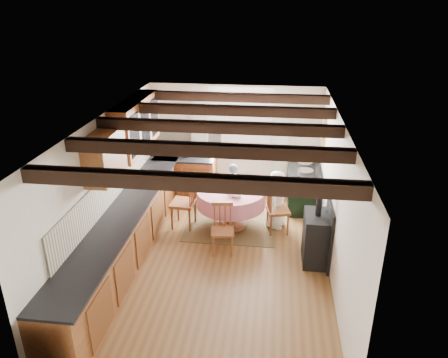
# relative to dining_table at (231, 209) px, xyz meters

# --- Properties ---
(floor) EXTENTS (3.60, 5.50, 0.00)m
(floor) POSITION_rel_dining_table_xyz_m (-0.08, -1.18, -0.38)
(floor) COLOR brown
(floor) RESTS_ON ground
(ceiling) EXTENTS (3.60, 5.50, 0.00)m
(ceiling) POSITION_rel_dining_table_xyz_m (-0.08, -1.18, 2.02)
(ceiling) COLOR white
(ceiling) RESTS_ON ground
(wall_back) EXTENTS (3.60, 0.00, 2.40)m
(wall_back) POSITION_rel_dining_table_xyz_m (-0.08, 1.57, 0.82)
(wall_back) COLOR silver
(wall_back) RESTS_ON ground
(wall_front) EXTENTS (3.60, 0.00, 2.40)m
(wall_front) POSITION_rel_dining_table_xyz_m (-0.08, -3.93, 0.82)
(wall_front) COLOR silver
(wall_front) RESTS_ON ground
(wall_left) EXTENTS (0.00, 5.50, 2.40)m
(wall_left) POSITION_rel_dining_table_xyz_m (-1.88, -1.18, 0.82)
(wall_left) COLOR silver
(wall_left) RESTS_ON ground
(wall_right) EXTENTS (0.00, 5.50, 2.40)m
(wall_right) POSITION_rel_dining_table_xyz_m (1.72, -1.18, 0.82)
(wall_right) COLOR silver
(wall_right) RESTS_ON ground
(beam_a) EXTENTS (3.60, 0.16, 0.16)m
(beam_a) POSITION_rel_dining_table_xyz_m (-0.08, -3.18, 1.93)
(beam_a) COLOR black
(beam_a) RESTS_ON ceiling
(beam_b) EXTENTS (3.60, 0.16, 0.16)m
(beam_b) POSITION_rel_dining_table_xyz_m (-0.08, -2.18, 1.93)
(beam_b) COLOR black
(beam_b) RESTS_ON ceiling
(beam_c) EXTENTS (3.60, 0.16, 0.16)m
(beam_c) POSITION_rel_dining_table_xyz_m (-0.08, -1.18, 1.93)
(beam_c) COLOR black
(beam_c) RESTS_ON ceiling
(beam_d) EXTENTS (3.60, 0.16, 0.16)m
(beam_d) POSITION_rel_dining_table_xyz_m (-0.08, -0.18, 1.93)
(beam_d) COLOR black
(beam_d) RESTS_ON ceiling
(beam_e) EXTENTS (3.60, 0.16, 0.16)m
(beam_e) POSITION_rel_dining_table_xyz_m (-0.08, 0.82, 1.93)
(beam_e) COLOR black
(beam_e) RESTS_ON ceiling
(splash_left) EXTENTS (0.02, 4.50, 0.55)m
(splash_left) POSITION_rel_dining_table_xyz_m (-1.86, -0.88, 0.82)
(splash_left) COLOR beige
(splash_left) RESTS_ON wall_left
(splash_back) EXTENTS (1.40, 0.02, 0.55)m
(splash_back) POSITION_rel_dining_table_xyz_m (-1.08, 1.55, 0.82)
(splash_back) COLOR beige
(splash_back) RESTS_ON wall_back
(base_cabinet_left) EXTENTS (0.60, 5.30, 0.88)m
(base_cabinet_left) POSITION_rel_dining_table_xyz_m (-1.58, -1.18, 0.06)
(base_cabinet_left) COLOR #955830
(base_cabinet_left) RESTS_ON floor
(base_cabinet_back) EXTENTS (1.30, 0.60, 0.88)m
(base_cabinet_back) POSITION_rel_dining_table_xyz_m (-1.13, 1.27, 0.06)
(base_cabinet_back) COLOR #955830
(base_cabinet_back) RESTS_ON floor
(worktop_left) EXTENTS (0.64, 5.30, 0.04)m
(worktop_left) POSITION_rel_dining_table_xyz_m (-1.56, -1.18, 0.52)
(worktop_left) COLOR black
(worktop_left) RESTS_ON base_cabinet_left
(worktop_back) EXTENTS (1.30, 0.64, 0.04)m
(worktop_back) POSITION_rel_dining_table_xyz_m (-1.13, 1.25, 0.52)
(worktop_back) COLOR black
(worktop_back) RESTS_ON base_cabinet_back
(wall_cabinet_glass) EXTENTS (0.34, 1.80, 0.90)m
(wall_cabinet_glass) POSITION_rel_dining_table_xyz_m (-1.71, 0.02, 1.57)
(wall_cabinet_glass) COLOR #955830
(wall_cabinet_glass) RESTS_ON wall_left
(wall_cabinet_solid) EXTENTS (0.34, 0.90, 0.70)m
(wall_cabinet_solid) POSITION_rel_dining_table_xyz_m (-1.71, -1.48, 1.52)
(wall_cabinet_solid) COLOR #955830
(wall_cabinet_solid) RESTS_ON wall_left
(window_frame) EXTENTS (1.34, 0.03, 1.54)m
(window_frame) POSITION_rel_dining_table_xyz_m (0.02, 1.55, 1.22)
(window_frame) COLOR white
(window_frame) RESTS_ON wall_back
(window_pane) EXTENTS (1.20, 0.01, 1.40)m
(window_pane) POSITION_rel_dining_table_xyz_m (0.02, 1.56, 1.22)
(window_pane) COLOR white
(window_pane) RESTS_ON wall_back
(curtain_left) EXTENTS (0.35, 0.10, 2.10)m
(curtain_left) POSITION_rel_dining_table_xyz_m (-0.83, 1.47, 0.72)
(curtain_left) COLOR silver
(curtain_left) RESTS_ON wall_back
(curtain_right) EXTENTS (0.35, 0.10, 2.10)m
(curtain_right) POSITION_rel_dining_table_xyz_m (0.87, 1.47, 0.72)
(curtain_right) COLOR silver
(curtain_right) RESTS_ON wall_back
(curtain_rod) EXTENTS (2.00, 0.03, 0.03)m
(curtain_rod) POSITION_rel_dining_table_xyz_m (0.02, 1.47, 1.82)
(curtain_rod) COLOR black
(curtain_rod) RESTS_ON wall_back
(wall_picture) EXTENTS (0.04, 0.50, 0.60)m
(wall_picture) POSITION_rel_dining_table_xyz_m (1.69, 1.12, 1.32)
(wall_picture) COLOR gold
(wall_picture) RESTS_ON wall_right
(wall_plate) EXTENTS (0.30, 0.02, 0.30)m
(wall_plate) POSITION_rel_dining_table_xyz_m (0.97, 1.54, 1.32)
(wall_plate) COLOR silver
(wall_plate) RESTS_ON wall_back
(rug) EXTENTS (1.71, 1.33, 0.01)m
(rug) POSITION_rel_dining_table_xyz_m (0.00, 0.00, -0.38)
(rug) COLOR brown
(rug) RESTS_ON floor
(dining_table) EXTENTS (1.27, 1.27, 0.76)m
(dining_table) POSITION_rel_dining_table_xyz_m (0.00, 0.00, 0.00)
(dining_table) COLOR pink
(dining_table) RESTS_ON floor
(chair_near) EXTENTS (0.42, 0.44, 0.89)m
(chair_near) POSITION_rel_dining_table_xyz_m (-0.05, -0.89, 0.06)
(chair_near) COLOR #994C2A
(chair_near) RESTS_ON floor
(chair_left) EXTENTS (0.52, 0.50, 1.06)m
(chair_left) POSITION_rel_dining_table_xyz_m (-0.89, -0.08, 0.15)
(chair_left) COLOR #994C2A
(chair_left) RESTS_ON floor
(chair_right) EXTENTS (0.51, 0.50, 0.96)m
(chair_right) POSITION_rel_dining_table_xyz_m (0.88, -0.06, 0.10)
(chair_right) COLOR #994C2A
(chair_right) RESTS_ON floor
(aga_range) EXTENTS (0.63, 0.98, 0.90)m
(aga_range) POSITION_rel_dining_table_xyz_m (1.39, 0.98, 0.07)
(aga_range) COLOR black
(aga_range) RESTS_ON floor
(cast_iron_stove) EXTENTS (0.40, 0.66, 1.32)m
(cast_iron_stove) POSITION_rel_dining_table_xyz_m (1.50, -0.95, 0.28)
(cast_iron_stove) COLOR black
(cast_iron_stove) RESTS_ON floor
(child_far) EXTENTS (0.42, 0.32, 1.04)m
(child_far) POSITION_rel_dining_table_xyz_m (-0.03, 0.65, 0.14)
(child_far) COLOR #3C4E57
(child_far) RESTS_ON floor
(child_right) EXTENTS (0.48, 0.62, 1.13)m
(child_right) POSITION_rel_dining_table_xyz_m (0.85, 0.13, 0.18)
(child_right) COLOR white
(child_right) RESTS_ON floor
(bowl_a) EXTENTS (0.27, 0.27, 0.06)m
(bowl_a) POSITION_rel_dining_table_xyz_m (-0.04, 0.11, 0.41)
(bowl_a) COLOR silver
(bowl_a) RESTS_ON dining_table
(bowl_b) EXTENTS (0.21, 0.21, 0.06)m
(bowl_b) POSITION_rel_dining_table_xyz_m (0.12, -0.26, 0.41)
(bowl_b) COLOR silver
(bowl_b) RESTS_ON dining_table
(cup) EXTENTS (0.12, 0.12, 0.09)m
(cup) POSITION_rel_dining_table_xyz_m (0.00, -0.17, 0.43)
(cup) COLOR silver
(cup) RESTS_ON dining_table
(canister_tall) EXTENTS (0.15, 0.15, 0.27)m
(canister_tall) POSITION_rel_dining_table_xyz_m (-1.39, 1.30, 0.67)
(canister_tall) COLOR #262628
(canister_tall) RESTS_ON worktop_back
(canister_wide) EXTENTS (0.17, 0.17, 0.19)m
(canister_wide) POSITION_rel_dining_table_xyz_m (-1.10, 1.25, 0.63)
(canister_wide) COLOR #262628
(canister_wide) RESTS_ON worktop_back
(canister_slim) EXTENTS (0.10, 0.10, 0.29)m
(canister_slim) POSITION_rel_dining_table_xyz_m (-0.89, 1.27, 0.68)
(canister_slim) COLOR #262628
(canister_slim) RESTS_ON worktop_back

